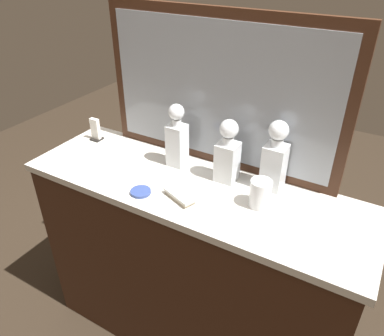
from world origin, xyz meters
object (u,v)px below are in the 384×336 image
Objects in this scene: crystal_tumbler_far_right at (260,195)px; porcelain_dish at (141,192)px; crystal_decanter_center at (227,157)px; crystal_decanter_left at (177,141)px; napkin_holder at (96,131)px; silver_brush_far_left at (180,196)px; crystal_decanter_far_left at (274,162)px.

crystal_tumbler_far_right is 1.35× the size of porcelain_dish.
crystal_decanter_center is 0.24m from crystal_decanter_left.
napkin_holder is (-0.70, -0.00, -0.06)m from crystal_decanter_center.
porcelain_dish is at bearing -163.15° from silver_brush_far_left.
crystal_decanter_far_left is 1.93× the size of silver_brush_far_left.
crystal_decanter_center is 0.37m from porcelain_dish.
crystal_decanter_far_left is at bearing 42.53° from silver_brush_far_left.
crystal_decanter_far_left reaches higher than porcelain_dish.
crystal_decanter_center reaches higher than silver_brush_far_left.
crystal_decanter_left is 1.88× the size of silver_brush_far_left.
crystal_decanter_center is 0.25m from silver_brush_far_left.
porcelain_dish is at bearing -133.52° from crystal_decanter_center.
crystal_decanter_far_left is 0.88m from napkin_holder.
crystal_decanter_left is 0.47m from napkin_holder.
crystal_decanter_center is at bearing 151.28° from crystal_tumbler_far_right.
crystal_decanter_far_left is 0.52m from porcelain_dish.
silver_brush_far_left is at bearing -56.01° from crystal_decanter_left.
crystal_decanter_left reaches higher than silver_brush_far_left.
porcelain_dish is (-0.42, -0.16, -0.04)m from crystal_tumbler_far_right.
crystal_decanter_left is at bearing 179.61° from crystal_decanter_center.
crystal_decanter_far_left reaches higher than crystal_decanter_center.
crystal_decanter_left is at bearing 0.23° from napkin_holder.
crystal_decanter_left reaches higher than crystal_tumbler_far_right.
napkin_holder is at bearing -177.44° from crystal_decanter_far_left.
crystal_decanter_center is 2.40× the size of napkin_holder.
silver_brush_far_left is at bearing -137.47° from crystal_decanter_far_left.
silver_brush_far_left is at bearing -113.89° from crystal_decanter_center.
crystal_tumbler_far_right is 0.89m from napkin_holder.
crystal_decanter_center is at bearing 0.02° from napkin_holder.
crystal_decanter_far_left reaches higher than napkin_holder.
crystal_decanter_center is 2.44× the size of crystal_tumbler_far_right.
silver_brush_far_left reaches higher than porcelain_dish.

